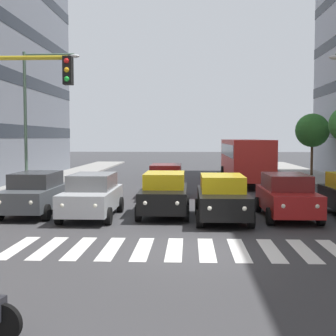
# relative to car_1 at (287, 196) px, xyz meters

# --- Properties ---
(ground_plane) EXTENTS (180.00, 180.00, 0.00)m
(ground_plane) POSITION_rel_car_1_xyz_m (3.76, 5.27, -0.89)
(ground_plane) COLOR #38383A
(crosswalk_markings) EXTENTS (10.35, 2.80, 0.01)m
(crosswalk_markings) POSITION_rel_car_1_xyz_m (3.76, 5.27, -0.88)
(crosswalk_markings) COLOR silver
(crosswalk_markings) RESTS_ON ground_plane
(car_1) EXTENTS (2.02, 4.44, 1.72)m
(car_1) POSITION_rel_car_1_xyz_m (0.00, 0.00, 0.00)
(car_1) COLOR maroon
(car_1) RESTS_ON ground_plane
(car_2) EXTENTS (2.02, 4.44, 1.72)m
(car_2) POSITION_rel_car_1_xyz_m (2.54, 0.62, 0.00)
(car_2) COLOR black
(car_2) RESTS_ON ground_plane
(car_3) EXTENTS (2.02, 4.44, 1.72)m
(car_3) POSITION_rel_car_1_xyz_m (4.80, -0.53, 0.00)
(car_3) COLOR black
(car_3) RESTS_ON ground_plane
(car_4) EXTENTS (2.02, 4.44, 1.72)m
(car_4) POSITION_rel_car_1_xyz_m (7.61, 0.22, 0.00)
(car_4) COLOR #B2B7BC
(car_4) RESTS_ON ground_plane
(car_5) EXTENTS (2.02, 4.44, 1.72)m
(car_5) POSITION_rel_car_1_xyz_m (10.09, -0.47, 0.00)
(car_5) COLOR #474C51
(car_5) RESTS_ON ground_plane
(car_row2_0) EXTENTS (2.02, 4.44, 1.72)m
(car_row2_0) POSITION_rel_car_1_xyz_m (5.03, -6.28, 0.00)
(car_row2_0) COLOR maroon
(car_row2_0) RESTS_ON ground_plane
(bus_behind_traffic) EXTENTS (2.78, 10.50, 3.00)m
(bus_behind_traffic) POSITION_rel_car_1_xyz_m (0.00, -13.79, 0.97)
(bus_behind_traffic) COLOR red
(bus_behind_traffic) RESTS_ON ground_plane
(street_lamp_right) EXTENTS (3.03, 0.28, 7.50)m
(street_lamp_right) POSITION_rel_car_1_xyz_m (12.02, -6.22, 3.84)
(street_lamp_right) COLOR #4C6B56
(street_lamp_right) RESTS_ON sidewalk_right
(street_tree_3) EXTENTS (2.68, 2.68, 4.92)m
(street_tree_3) POSITION_rel_car_1_xyz_m (-6.01, -19.53, 2.83)
(street_tree_3) COLOR #513823
(street_tree_3) RESTS_ON sidewalk_left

